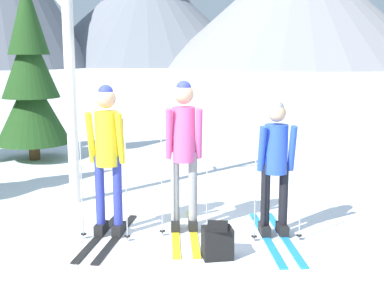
# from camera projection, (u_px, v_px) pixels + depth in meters

# --- Properties ---
(ground_plane) EXTENTS (400.00, 400.00, 0.00)m
(ground_plane) POSITION_uv_depth(u_px,v_px,m) (180.00, 231.00, 6.26)
(ground_plane) COLOR white
(skier_in_yellow) EXTENTS (0.61, 1.63, 1.83)m
(skier_in_yellow) POSITION_uv_depth(u_px,v_px,m) (108.00, 151.00, 5.96)
(skier_in_yellow) COLOR black
(skier_in_yellow) RESTS_ON ground
(skier_in_pink) EXTENTS (0.60, 1.64, 1.87)m
(skier_in_pink) POSITION_uv_depth(u_px,v_px,m) (184.00, 146.00, 6.11)
(skier_in_pink) COLOR yellow
(skier_in_pink) RESTS_ON ground
(skier_in_blue) EXTENTS (0.60, 1.80, 1.65)m
(skier_in_blue) POSITION_uv_depth(u_px,v_px,m) (276.00, 165.00, 5.95)
(skier_in_blue) COLOR #1E84D1
(skier_in_blue) RESTS_ON ground
(pine_tree_mid) EXTENTS (1.51, 1.51, 3.65)m
(pine_tree_mid) POSITION_uv_depth(u_px,v_px,m) (30.00, 79.00, 10.14)
(pine_tree_mid) COLOR #51381E
(pine_tree_mid) RESTS_ON ground
(birch_tree_tall) EXTENTS (1.13, 0.28, 3.92)m
(birch_tree_tall) POSITION_uv_depth(u_px,v_px,m) (70.00, 65.00, 7.13)
(birch_tree_tall) COLOR silver
(birch_tree_tall) RESTS_ON ground
(backpack_on_snow_front) EXTENTS (0.37, 0.31, 0.38)m
(backpack_on_snow_front) POSITION_uv_depth(u_px,v_px,m) (217.00, 241.00, 5.42)
(backpack_on_snow_front) COLOR black
(backpack_on_snow_front) RESTS_ON ground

